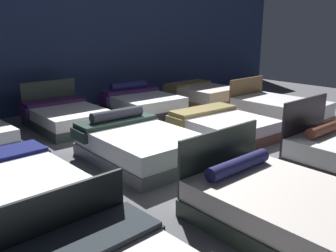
{
  "coord_description": "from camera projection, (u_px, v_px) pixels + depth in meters",
  "views": [
    {
      "loc": [
        -4.62,
        -4.5,
        2.28
      ],
      "look_at": [
        -0.26,
        0.52,
        0.42
      ],
      "focal_mm": 38.37,
      "sensor_mm": 36.0,
      "label": 1
    }
  ],
  "objects": [
    {
      "name": "bed_6",
      "position": [
        223.0,
        126.0,
        7.63
      ],
      "size": [
        1.77,
        2.01,
        0.5
      ],
      "rotation": [
        0.0,
        0.0,
        -0.05
      ],
      "color": "brown",
      "rests_on": "ground_plane"
    },
    {
      "name": "bed_10",
      "position": [
        142.0,
        103.0,
        9.66
      ],
      "size": [
        1.8,
        2.01,
        0.78
      ],
      "rotation": [
        0.0,
        0.0,
        -0.05
      ],
      "color": "black",
      "rests_on": "ground_plane"
    },
    {
      "name": "showroom_back_wall",
      "position": [
        70.0,
        46.0,
        9.98
      ],
      "size": [
        18.0,
        0.06,
        3.5
      ],
      "primitive_type": "cube",
      "color": "navy",
      "rests_on": "ground_plane"
    },
    {
      "name": "ground_plane",
      "position": [
        197.0,
        151.0,
        6.81
      ],
      "size": [
        18.0,
        18.0,
        0.02
      ],
      "primitive_type": "cube",
      "color": "#5B5B60"
    },
    {
      "name": "bed_11",
      "position": [
        202.0,
        94.0,
        10.97
      ],
      "size": [
        1.61,
        1.96,
        0.57
      ],
      "rotation": [
        0.0,
        0.0,
        0.03
      ],
      "color": "#9A6948",
      "rests_on": "ground_plane"
    },
    {
      "name": "bed_9",
      "position": [
        67.0,
        117.0,
        8.34
      ],
      "size": [
        1.57,
        2.1,
        0.98
      ],
      "rotation": [
        0.0,
        0.0,
        -0.02
      ],
      "color": "#2A352F",
      "rests_on": "ground_plane"
    },
    {
      "name": "bed_4",
      "position": [
        9.0,
        186.0,
        4.81
      ],
      "size": [
        1.67,
        2.16,
        0.46
      ],
      "rotation": [
        0.0,
        0.0,
        0.03
      ],
      "color": "black",
      "rests_on": "ground_plane"
    },
    {
      "name": "bed_1",
      "position": [
        285.0,
        207.0,
        4.18
      ],
      "size": [
        1.63,
        2.16,
        0.97
      ],
      "rotation": [
        0.0,
        0.0,
        0.01
      ],
      "color": "#29342C",
      "rests_on": "ground_plane"
    },
    {
      "name": "bed_5",
      "position": [
        139.0,
        145.0,
        6.27
      ],
      "size": [
        1.64,
        2.17,
        0.79
      ],
      "rotation": [
        0.0,
        0.0,
        -0.02
      ],
      "color": "#4B4E56",
      "rests_on": "ground_plane"
    },
    {
      "name": "bed_7",
      "position": [
        280.0,
        109.0,
        9.04
      ],
      "size": [
        1.55,
        2.2,
        0.94
      ],
      "rotation": [
        0.0,
        0.0,
        0.02
      ],
      "color": "brown",
      "rests_on": "ground_plane"
    }
  ]
}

